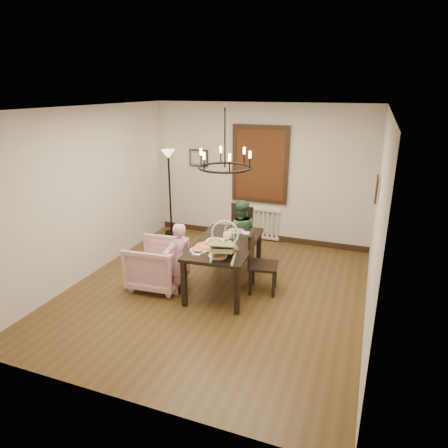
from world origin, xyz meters
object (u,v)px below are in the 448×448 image
Objects in this scene: armchair at (157,264)px; drinking_glass at (228,236)px; chair_far at (235,235)px; dining_table at (225,247)px; elderly_woman at (179,265)px; floor_lamp at (170,194)px; seated_man at (240,240)px; chair_right at (264,262)px; baby_bouncer at (224,245)px.

drinking_glass is (1.03, 0.50, 0.45)m from armchair.
chair_far is at bearing 101.04° from drinking_glass.
elderly_woman is at bearing -148.59° from dining_table.
floor_lamp is (-1.98, 1.80, 0.07)m from drinking_glass.
seated_man is at bearing -30.06° from floor_lamp.
seated_man is (0.59, 1.23, 0.04)m from elderly_woman.
armchair is 6.67× the size of drinking_glass.
chair_right is 7.94× the size of drinking_glass.
chair_right is at bearing -35.77° from floor_lamp.
elderly_woman is at bearing 159.42° from baby_bouncer.
baby_bouncer reaches higher than elderly_woman.
baby_bouncer reaches higher than dining_table.
floor_lamp reaches higher than elderly_woman.
drinking_glass is (0.15, -0.79, 0.29)m from chair_far.
floor_lamp is (-1.82, 1.01, 0.36)m from chair_far.
elderly_woman is at bearing -88.83° from chair_far.
floor_lamp reaches higher than dining_table.
chair_far reaches higher than armchair.
chair_far is 1.16m from chair_right.
elderly_woman is 1.66× the size of baby_bouncer.
baby_bouncer is at bearing 135.83° from chair_right.
dining_table is 2.98× the size of baby_bouncer.
chair_far is 1.57m from baby_bouncer.
drinking_glass is (0.60, 0.57, 0.35)m from elderly_woman.
chair_right reaches higher than drinking_glass.
chair_right is (0.78, -0.86, -0.04)m from chair_far.
seated_man is at bearing 32.08° from chair_right.
floor_lamp is (-1.98, 1.94, 0.22)m from dining_table.
baby_bouncer is (0.34, -1.47, 0.42)m from chair_far.
drinking_glass is (-0.19, 0.68, -0.12)m from baby_bouncer.
baby_bouncer is at bearing -75.64° from dining_table.
baby_bouncer reaches higher than armchair.
armchair is (-1.03, -0.36, -0.30)m from dining_table.
elderly_woman is 0.93m from baby_bouncer.
floor_lamp is at bearing 170.27° from chair_far.
floor_lamp is (-1.97, 1.14, 0.38)m from seated_man.
dining_table is at bearing 136.42° from elderly_woman.
chair_right is 1.71m from armchair.
elderly_woman is (-1.22, -0.50, -0.02)m from chair_right.
chair_right is 1.19× the size of armchair.
chair_far is 1.08× the size of chair_right.
floor_lamp is at bearing -45.54° from seated_man.
armchair is (-0.88, -1.29, -0.16)m from chair_far.
chair_far is (-0.16, 0.93, -0.14)m from dining_table.
baby_bouncer is at bearing -74.72° from drinking_glass.
floor_lamp is (-1.38, 2.37, 0.43)m from elderly_woman.
armchair is 0.88× the size of elderly_woman.
armchair is 1.55m from seated_man.
chair_far is 1.28× the size of armchair.
baby_bouncer is 0.72m from drinking_glass.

